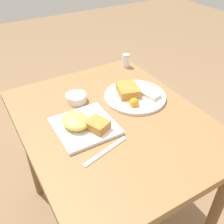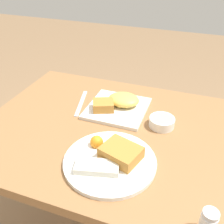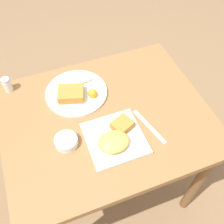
# 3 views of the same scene
# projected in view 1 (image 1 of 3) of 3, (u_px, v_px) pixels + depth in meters

# --- Properties ---
(ground_plane) EXTENTS (8.00, 8.00, 0.00)m
(ground_plane) POSITION_uv_depth(u_px,v_px,m) (113.00, 217.00, 1.56)
(ground_plane) COLOR #846647
(dining_table) EXTENTS (0.92, 0.74, 0.75)m
(dining_table) POSITION_uv_depth(u_px,v_px,m) (113.00, 136.00, 1.17)
(dining_table) COLOR olive
(dining_table) RESTS_ON ground_plane
(plate_square_near) EXTENTS (0.23, 0.23, 0.06)m
(plate_square_near) POSITION_uv_depth(u_px,v_px,m) (83.00, 124.00, 1.05)
(plate_square_near) COLOR white
(plate_square_near) RESTS_ON dining_table
(plate_oval_far) EXTENTS (0.29, 0.29, 0.05)m
(plate_oval_far) POSITION_uv_depth(u_px,v_px,m) (134.00, 95.00, 1.23)
(plate_oval_far) COLOR white
(plate_oval_far) RESTS_ON dining_table
(sauce_ramekin) EXTENTS (0.09, 0.09, 0.04)m
(sauce_ramekin) POSITION_uv_depth(u_px,v_px,m) (76.00, 98.00, 1.21)
(sauce_ramekin) COLOR white
(sauce_ramekin) RESTS_ON dining_table
(salt_shaker) EXTENTS (0.04, 0.04, 0.07)m
(salt_shaker) POSITION_uv_depth(u_px,v_px,m) (126.00, 61.00, 1.48)
(salt_shaker) COLOR white
(salt_shaker) RESTS_ON dining_table
(butter_knife) EXTENTS (0.07, 0.20, 0.00)m
(butter_knife) POSITION_uv_depth(u_px,v_px,m) (106.00, 151.00, 0.95)
(butter_knife) COLOR silver
(butter_knife) RESTS_ON dining_table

